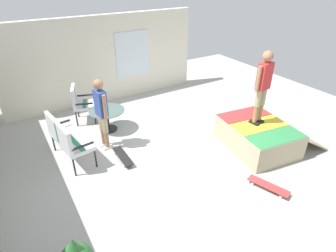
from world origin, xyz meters
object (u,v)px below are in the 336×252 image
skate_ramp (258,136)px  patio_bench (66,137)px  patio_chair_near_house (80,101)px  skateboard_by_bench (123,156)px  person_watching (101,110)px  patio_table (107,116)px  person_skater (263,83)px  skateboard_spare (268,186)px

skate_ramp → patio_bench: (1.75, 3.95, 0.31)m
patio_chair_near_house → skateboard_by_bench: 2.31m
patio_chair_near_house → person_watching: bearing=-176.6°
patio_chair_near_house → patio_table: patio_chair_near_house is taller
patio_chair_near_house → person_skater: person_skater is taller
person_skater → skateboard_spare: 2.17m
patio_table → person_watching: person_watching is taller
person_watching → patio_table: bearing=-25.6°
skateboard_spare → skate_ramp: bearing=-38.4°
skateboard_by_bench → skateboard_spare: same height
patio_bench → skateboard_by_bench: size_ratio=1.63×
patio_chair_near_house → skateboard_by_bench: bearing=-174.0°
patio_bench → skateboard_by_bench: patio_bench is taller
patio_chair_near_house → person_skater: bearing=-136.2°
patio_bench → skateboard_spare: size_ratio=1.60×
patio_bench → patio_table: bearing=-55.9°
person_watching → person_skater: 3.57m
skateboard_by_bench → skateboard_spare: (-2.35, -2.00, 0.00)m
skate_ramp → skateboard_by_bench: skate_ramp is taller
patio_table → skateboard_spare: patio_table is taller
patio_bench → patio_table: patio_bench is taller
skate_ramp → person_watching: size_ratio=1.36×
person_watching → person_skater: size_ratio=1.02×
patio_chair_near_house → skate_ramp: bearing=-137.0°
skate_ramp → patio_table: 3.76m
skate_ramp → person_watching: person_watching is taller
patio_chair_near_house → skateboard_spare: 5.13m
person_watching → person_skater: person_skater is taller
skate_ramp → person_watching: 3.66m
skateboard_by_bench → patio_table: bearing=-8.4°
patio_table → person_skater: 3.85m
patio_chair_near_house → patio_bench: bearing=154.8°
person_watching → skateboard_by_bench: person_watching is taller
patio_chair_near_house → person_watching: size_ratio=0.60×
skate_ramp → patio_chair_near_house: bearing=43.0°
person_skater → skateboard_by_bench: person_skater is taller
patio_table → patio_chair_near_house: bearing=28.4°
skateboard_by_bench → person_skater: bearing=-110.0°
patio_bench → patio_chair_near_house: 1.82m
skate_ramp → skateboard_by_bench: bearing=68.3°
person_watching → skateboard_spare: (-3.02, -2.15, -0.91)m
person_skater → skate_ramp: bearing=-170.8°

